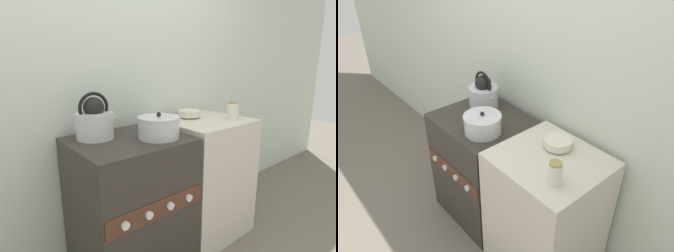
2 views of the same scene
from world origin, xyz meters
TOP-DOWN VIEW (x-y plane):
  - ground_plane at (0.00, 0.00)m, footprint 12.00×12.00m
  - wall_back at (0.00, 0.66)m, footprint 7.00×0.06m
  - stove at (0.00, 0.29)m, footprint 0.67×0.61m
  - counter at (0.67, 0.29)m, footprint 0.63×0.59m
  - kettle at (-0.15, 0.42)m, footprint 0.27×0.22m
  - cooking_pot at (0.15, 0.19)m, footprint 0.26×0.26m
  - enamel_bowl at (0.62, 0.41)m, footprint 0.17×0.17m
  - storage_jar at (0.83, 0.15)m, footprint 0.08×0.08m

SIDE VIEW (x-z plane):
  - ground_plane at x=0.00m, z-range 0.00..0.00m
  - stove at x=0.00m, z-range 0.00..0.89m
  - counter at x=0.67m, z-range 0.00..0.92m
  - enamel_bowl at x=0.62m, z-range 0.93..0.99m
  - cooking_pot at x=0.15m, z-range 0.88..1.04m
  - storage_jar at x=0.83m, z-range 0.92..1.06m
  - kettle at x=-0.15m, z-range 0.86..1.14m
  - wall_back at x=0.00m, z-range 0.00..2.50m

